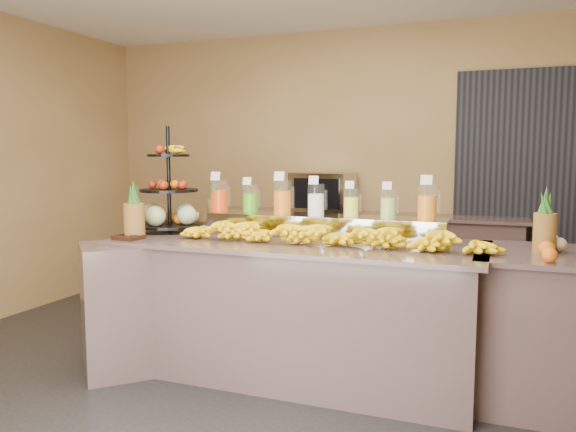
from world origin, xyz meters
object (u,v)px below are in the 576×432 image
Objects in this scene: condiment_caddy at (128,237)px; right_fruit_pile at (573,245)px; pitcher_tray at (316,225)px; banana_heap at (324,232)px; fruit_stand at (173,204)px; oven_warmer at (323,192)px.

right_fruit_pile is (2.79, 0.31, 0.06)m from condiment_caddy.
pitcher_tray is 0.38m from banana_heap.
condiment_caddy is at bearing -101.61° from fruit_stand.
fruit_stand is 1.78× the size of right_fruit_pile.
fruit_stand is 0.54m from condiment_caddy.
banana_heap is 1.30m from fruit_stand.
oven_warmer is (-0.48, 1.67, 0.13)m from pitcher_tray.
right_fruit_pile is at bearing 0.54° from banana_heap.
banana_heap is 2.62× the size of fruit_stand.
oven_warmer reaches higher than pitcher_tray.
condiment_caddy is at bearing -167.26° from banana_heap.
right_fruit_pile reaches higher than banana_heap.
oven_warmer is at bearing 107.79° from banana_heap.
fruit_stand is at bearing -173.11° from pitcher_tray.
condiment_caddy is (-1.15, -0.64, -0.06)m from pitcher_tray.
banana_heap is at bearing -67.52° from oven_warmer.
fruit_stand is (-1.27, 0.20, 0.13)m from banana_heap.
fruit_stand is at bearing 84.92° from condiment_caddy.
oven_warmer is (-0.64, 2.01, 0.12)m from banana_heap.
oven_warmer is at bearing 64.21° from fruit_stand.
condiment_caddy is at bearing -101.61° from oven_warmer.
right_fruit_pile is at bearing -38.67° from oven_warmer.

